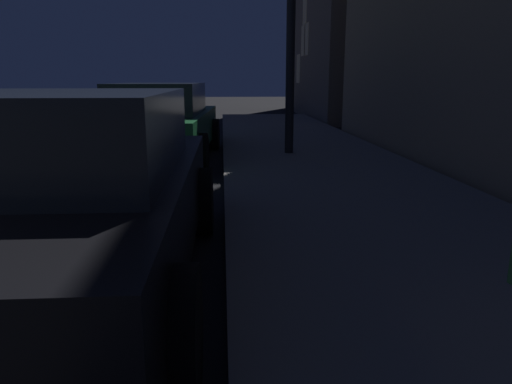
# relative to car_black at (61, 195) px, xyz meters

# --- Properties ---
(car_black) EXTENTS (2.07, 4.08, 1.43)m
(car_black) POSITION_rel_car_black_xyz_m (0.00, 0.00, 0.00)
(car_black) COLOR black
(car_black) RESTS_ON ground
(car_green) EXTENTS (2.15, 4.59, 1.43)m
(car_green) POSITION_rel_car_black_xyz_m (-0.00, 5.76, -0.01)
(car_green) COLOR #19592D
(car_green) RESTS_ON ground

